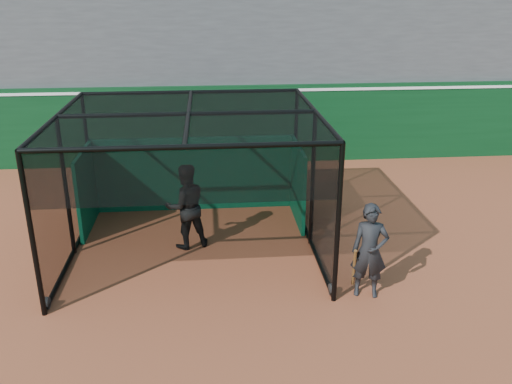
{
  "coord_description": "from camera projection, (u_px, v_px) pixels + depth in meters",
  "views": [
    {
      "loc": [
        0.2,
        -8.48,
        5.46
      ],
      "look_at": [
        1.13,
        2.0,
        1.4
      ],
      "focal_mm": 38.0,
      "sensor_mm": 36.0,
      "label": 1
    }
  ],
  "objects": [
    {
      "name": "ground",
      "position": [
        204.0,
        305.0,
        9.83
      ],
      "size": [
        120.0,
        120.0,
        0.0
      ],
      "primitive_type": "plane",
      "color": "brown",
      "rests_on": "ground"
    },
    {
      "name": "outfield_wall",
      "position": [
        203.0,
        123.0,
        17.26
      ],
      "size": [
        50.0,
        0.5,
        2.5
      ],
      "color": "#093516",
      "rests_on": "ground"
    },
    {
      "name": "grandstand",
      "position": [
        200.0,
        12.0,
        19.62
      ],
      "size": [
        50.0,
        7.85,
        8.95
      ],
      "color": "#4C4C4F",
      "rests_on": "ground"
    },
    {
      "name": "batting_cage",
      "position": [
        192.0,
        184.0,
        11.44
      ],
      "size": [
        5.28,
        4.82,
        3.01
      ],
      "color": "black",
      "rests_on": "ground"
    },
    {
      "name": "batter",
      "position": [
        186.0,
        206.0,
        11.72
      ],
      "size": [
        1.1,
        0.96,
        1.9
      ],
      "primitive_type": "imported",
      "rotation": [
        0.0,
        0.0,
        3.44
      ],
      "color": "black",
      "rests_on": "ground"
    },
    {
      "name": "on_deck_player",
      "position": [
        369.0,
        251.0,
        9.86
      ],
      "size": [
        0.74,
        0.58,
        1.81
      ],
      "color": "black",
      "rests_on": "ground"
    }
  ]
}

